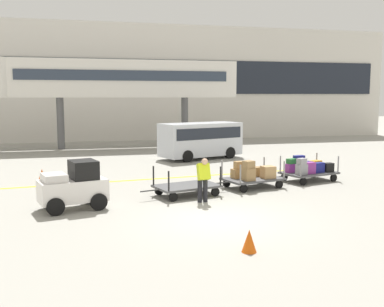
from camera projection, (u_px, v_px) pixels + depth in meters
name	position (u px, v px, depth m)	size (l,w,h in m)	color
ground_plane	(217.00, 219.00, 13.53)	(120.00, 120.00, 0.00)	#9E9B91
apron_lead_line	(107.00, 182.00, 19.40)	(21.85, 0.20, 0.01)	yellow
terminal_building	(127.00, 83.00, 37.95)	(47.12, 2.51, 9.55)	beige
jet_bridge	(99.00, 79.00, 31.58)	(18.16, 3.00, 6.16)	silver
baggage_tug	(74.00, 186.00, 14.64)	(2.31, 1.68, 1.58)	white
baggage_cart_lead	(187.00, 186.00, 16.69)	(3.09, 1.95, 1.10)	#4C4C4F
baggage_cart_middle	(253.00, 175.00, 18.06)	(3.09, 1.95, 1.17)	#4C4C4F
baggage_cart_tail	(308.00, 169.00, 19.55)	(3.09, 1.95, 1.10)	#4C4C4F
baggage_handler	(203.00, 178.00, 15.56)	(0.42, 0.45, 1.56)	black
shuttle_van	(201.00, 138.00, 26.56)	(5.16, 3.35, 2.10)	silver
safety_cone_near	(249.00, 241.00, 10.64)	(0.36, 0.36, 0.55)	#EA590F
safety_cone_far	(42.00, 175.00, 19.43)	(0.36, 0.36, 0.55)	#EA590F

